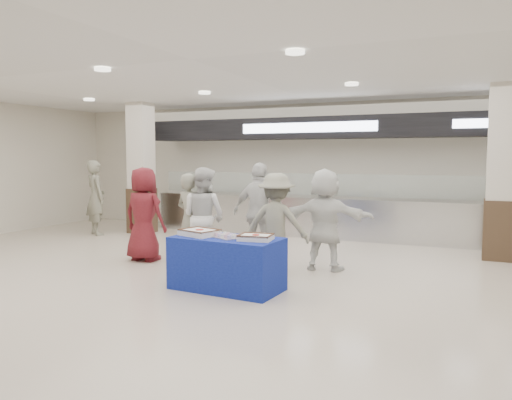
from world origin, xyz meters
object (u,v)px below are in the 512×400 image
at_px(sheet_cake_right, 256,237).
at_px(civilian_maroon, 144,214).
at_px(cupcake_tray, 227,236).
at_px(chef_tall, 204,217).
at_px(soldier_b, 276,224).
at_px(soldier_bg, 96,197).
at_px(sheet_cake_left, 200,232).
at_px(chef_short, 260,213).
at_px(display_table, 227,264).
at_px(soldier_a, 190,219).
at_px(civilian_white, 325,219).

bearing_deg(sheet_cake_right, civilian_maroon, 156.49).
height_order(cupcake_tray, chef_tall, chef_tall).
relative_size(soldier_b, soldier_bg, 0.90).
xyz_separation_m(soldier_b, soldier_bg, (-5.48, 2.00, 0.09)).
relative_size(chef_tall, soldier_b, 1.05).
bearing_deg(soldier_b, sheet_cake_right, 90.80).
distance_m(sheet_cake_left, sheet_cake_right, 0.91).
bearing_deg(chef_short, display_table, 102.18).
height_order(sheet_cake_left, soldier_a, soldier_a).
bearing_deg(sheet_cake_left, chef_tall, 117.65).
distance_m(cupcake_tray, chef_tall, 1.73).
height_order(sheet_cake_left, civilian_white, civilian_white).
relative_size(soldier_a, civilian_white, 0.94).
bearing_deg(sheet_cake_right, soldier_a, 144.70).
xyz_separation_m(sheet_cake_right, soldier_a, (-1.85, 1.31, 0.00)).
bearing_deg(civilian_white, sheet_cake_left, 49.98).
relative_size(sheet_cake_right, civilian_maroon, 0.28).
distance_m(display_table, chef_tall, 1.75).
bearing_deg(sheet_cake_left, chef_short, 86.09).
bearing_deg(soldier_a, civilian_maroon, 21.50).
distance_m(display_table, sheet_cake_left, 0.61).
xyz_separation_m(display_table, cupcake_tray, (0.03, -0.05, 0.41)).
bearing_deg(soldier_bg, soldier_a, -177.91).
distance_m(display_table, soldier_a, 1.92).
distance_m(sheet_cake_left, chef_short, 1.90).
height_order(soldier_a, soldier_b, soldier_b).
bearing_deg(chef_short, civilian_maroon, 23.37).
distance_m(sheet_cake_right, cupcake_tray, 0.44).
distance_m(chef_tall, civilian_white, 2.09).
distance_m(sheet_cake_right, soldier_bg, 6.50).
xyz_separation_m(civilian_maroon, soldier_bg, (-2.91, 2.01, 0.05)).
relative_size(civilian_maroon, soldier_a, 1.06).
height_order(civilian_maroon, soldier_bg, soldier_bg).
height_order(sheet_cake_right, chef_tall, chef_tall).
relative_size(sheet_cake_left, civilian_maroon, 0.36).
height_order(display_table, sheet_cake_right, sheet_cake_right).
relative_size(display_table, soldier_b, 0.95).
distance_m(chef_short, soldier_bg, 5.04).
xyz_separation_m(chef_tall, soldier_bg, (-4.08, 1.90, 0.05)).
bearing_deg(soldier_b, civilian_white, -143.63).
distance_m(cupcake_tray, civilian_white, 2.02).
bearing_deg(sheet_cake_left, sheet_cake_right, -2.19).
bearing_deg(chef_tall, soldier_b, -174.33).
bearing_deg(cupcake_tray, civilian_white, 63.67).
relative_size(sheet_cake_right, soldier_b, 0.30).
relative_size(civilian_maroon, chef_short, 0.95).
height_order(cupcake_tray, chef_short, chef_short).
relative_size(chef_tall, soldier_bg, 0.94).
bearing_deg(civilian_maroon, soldier_b, -177.64).
bearing_deg(sheet_cake_right, display_table, 175.02).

